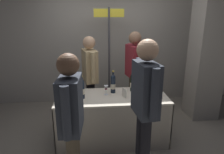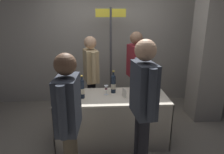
# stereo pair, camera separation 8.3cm
# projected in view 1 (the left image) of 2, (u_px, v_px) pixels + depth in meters

# --- Properties ---
(ground_plane) EXTENTS (12.00, 12.00, 0.00)m
(ground_plane) POSITION_uv_depth(u_px,v_px,m) (112.00, 138.00, 3.34)
(ground_plane) COLOR gray
(back_partition) EXTENTS (7.72, 0.12, 3.15)m
(back_partition) POSITION_uv_depth(u_px,v_px,m) (105.00, 32.00, 4.50)
(back_partition) COLOR #9E998E
(back_partition) RESTS_ON ground_plane
(concrete_pillar) EXTENTS (0.52, 0.52, 3.15)m
(concrete_pillar) POSITION_uv_depth(u_px,v_px,m) (209.00, 36.00, 3.70)
(concrete_pillar) COLOR gray
(concrete_pillar) RESTS_ON ground_plane
(tasting_table) EXTENTS (1.67, 0.73, 0.75)m
(tasting_table) POSITION_uv_depth(u_px,v_px,m) (112.00, 109.00, 3.19)
(tasting_table) COLOR beige
(tasting_table) RESTS_ON ground_plane
(featured_wine_bottle) EXTENTS (0.08, 0.08, 0.36)m
(featured_wine_bottle) POSITION_uv_depth(u_px,v_px,m) (113.00, 83.00, 3.21)
(featured_wine_bottle) COLOR #192333
(featured_wine_bottle) RESTS_ON tasting_table
(display_bottle_0) EXTENTS (0.07, 0.07, 0.34)m
(display_bottle_0) POSITION_uv_depth(u_px,v_px,m) (75.00, 87.00, 3.08)
(display_bottle_0) COLOR #38230F
(display_bottle_0) RESTS_ON tasting_table
(display_bottle_1) EXTENTS (0.07, 0.07, 0.35)m
(display_bottle_1) POSITION_uv_depth(u_px,v_px,m) (82.00, 89.00, 2.99)
(display_bottle_1) COLOR #192333
(display_bottle_1) RESTS_ON tasting_table
(display_bottle_2) EXTENTS (0.08, 0.08, 0.35)m
(display_bottle_2) POSITION_uv_depth(u_px,v_px,m) (133.00, 82.00, 3.29)
(display_bottle_2) COLOR black
(display_bottle_2) RESTS_ON tasting_table
(display_bottle_3) EXTENTS (0.08, 0.08, 0.30)m
(display_bottle_3) POSITION_uv_depth(u_px,v_px,m) (152.00, 85.00, 3.22)
(display_bottle_3) COLOR black
(display_bottle_3) RESTS_ON tasting_table
(display_bottle_4) EXTENTS (0.08, 0.08, 0.34)m
(display_bottle_4) POSITION_uv_depth(u_px,v_px,m) (147.00, 86.00, 3.12)
(display_bottle_4) COLOR #38230F
(display_bottle_4) RESTS_ON tasting_table
(display_bottle_5) EXTENTS (0.08, 0.08, 0.35)m
(display_bottle_5) POSITION_uv_depth(u_px,v_px,m) (72.00, 90.00, 2.95)
(display_bottle_5) COLOR black
(display_bottle_5) RESTS_ON tasting_table
(wine_glass_near_vendor) EXTENTS (0.07, 0.07, 0.13)m
(wine_glass_near_vendor) POSITION_uv_depth(u_px,v_px,m) (134.00, 88.00, 3.21)
(wine_glass_near_vendor) COLOR silver
(wine_glass_near_vendor) RESTS_ON tasting_table
(wine_glass_mid) EXTENTS (0.07, 0.07, 0.15)m
(wine_glass_mid) POSITION_uv_depth(u_px,v_px,m) (106.00, 88.00, 3.14)
(wine_glass_mid) COLOR silver
(wine_glass_mid) RESTS_ON tasting_table
(brochure_stand) EXTENTS (0.06, 0.14, 0.13)m
(brochure_stand) POSITION_uv_depth(u_px,v_px,m) (124.00, 93.00, 3.07)
(brochure_stand) COLOR silver
(brochure_stand) RESTS_ON tasting_table
(vendor_presenter) EXTENTS (0.30, 0.57, 1.59)m
(vendor_presenter) POSITION_uv_depth(u_px,v_px,m) (90.00, 73.00, 3.65)
(vendor_presenter) COLOR black
(vendor_presenter) RESTS_ON ground_plane
(vendor_assistant) EXTENTS (0.29, 0.58, 1.66)m
(vendor_assistant) POSITION_uv_depth(u_px,v_px,m) (134.00, 68.00, 3.78)
(vendor_assistant) COLOR #4C4233
(vendor_assistant) RESTS_ON ground_plane
(taster_foreground_right) EXTENTS (0.26, 0.57, 1.69)m
(taster_foreground_right) POSITION_uv_depth(u_px,v_px,m) (145.00, 100.00, 2.30)
(taster_foreground_right) COLOR black
(taster_foreground_right) RESTS_ON ground_plane
(taster_foreground_left) EXTENTS (0.23, 0.56, 1.59)m
(taster_foreground_left) POSITION_uv_depth(u_px,v_px,m) (71.00, 116.00, 2.08)
(taster_foreground_left) COLOR #4C4233
(taster_foreground_left) RESTS_ON ground_plane
(booth_signpost) EXTENTS (0.58, 0.04, 2.08)m
(booth_signpost) POSITION_uv_depth(u_px,v_px,m) (109.00, 49.00, 4.10)
(booth_signpost) COLOR #47474C
(booth_signpost) RESTS_ON ground_plane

